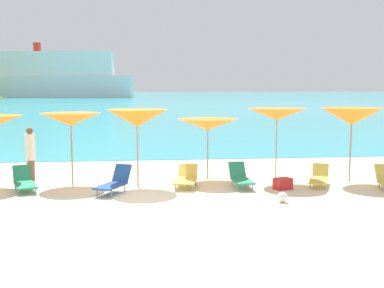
{
  "coord_description": "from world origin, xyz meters",
  "views": [
    {
      "loc": [
        -0.14,
        -12.93,
        3.01
      ],
      "look_at": [
        1.62,
        2.62,
        1.2
      ],
      "focal_mm": 44.93,
      "sensor_mm": 36.0,
      "label": 1
    }
  ],
  "objects_px": {
    "beachgoer_0": "(30,152)",
    "beach_ball": "(282,197)",
    "umbrella_4": "(208,124)",
    "lounge_chair_4": "(186,178)",
    "lounge_chair_6": "(241,177)",
    "lounge_chair_1": "(114,182)",
    "lounge_chair_3": "(24,181)",
    "umbrella_3": "(137,118)",
    "lounge_chair_2": "(319,178)",
    "umbrella_6": "(352,117)",
    "cruise_ship": "(57,77)",
    "umbrella_5": "(277,114)",
    "cooler_box": "(283,184)",
    "umbrella_2": "(71,120)"
  },
  "relations": [
    {
      "from": "beachgoer_0",
      "to": "beach_ball",
      "type": "xyz_separation_m",
      "value": [
        7.32,
        -3.97,
        -0.79
      ]
    },
    {
      "from": "umbrella_4",
      "to": "beachgoer_0",
      "type": "distance_m",
      "value": 5.9
    },
    {
      "from": "lounge_chair_4",
      "to": "lounge_chair_6",
      "type": "distance_m",
      "value": 1.67
    },
    {
      "from": "lounge_chair_1",
      "to": "lounge_chair_3",
      "type": "distance_m",
      "value": 2.77
    },
    {
      "from": "lounge_chair_1",
      "to": "umbrella_3",
      "type": "bearing_deg",
      "value": 81.5
    },
    {
      "from": "lounge_chair_2",
      "to": "beachgoer_0",
      "type": "xyz_separation_m",
      "value": [
        -9.13,
        1.91,
        0.68
      ]
    },
    {
      "from": "umbrella_6",
      "to": "beachgoer_0",
      "type": "relative_size",
      "value": 1.37
    },
    {
      "from": "umbrella_6",
      "to": "lounge_chair_3",
      "type": "bearing_deg",
      "value": -178.8
    },
    {
      "from": "umbrella_3",
      "to": "lounge_chair_4",
      "type": "relative_size",
      "value": 1.44
    },
    {
      "from": "lounge_chair_3",
      "to": "beachgoer_0",
      "type": "xyz_separation_m",
      "value": [
        -0.14,
        1.6,
        0.67
      ]
    },
    {
      "from": "lounge_chair_3",
      "to": "beach_ball",
      "type": "distance_m",
      "value": 7.56
    },
    {
      "from": "cruise_ship",
      "to": "lounge_chair_3",
      "type": "bearing_deg",
      "value": -74.24
    },
    {
      "from": "umbrella_4",
      "to": "cruise_ship",
      "type": "xyz_separation_m",
      "value": [
        -29.43,
        152.65,
        5.01
      ]
    },
    {
      "from": "lounge_chair_6",
      "to": "beachgoer_0",
      "type": "height_order",
      "value": "beachgoer_0"
    },
    {
      "from": "lounge_chair_3",
      "to": "lounge_chair_6",
      "type": "relative_size",
      "value": 1.15
    },
    {
      "from": "lounge_chair_6",
      "to": "beach_ball",
      "type": "height_order",
      "value": "lounge_chair_6"
    },
    {
      "from": "lounge_chair_6",
      "to": "lounge_chair_4",
      "type": "bearing_deg",
      "value": 167.6
    },
    {
      "from": "umbrella_5",
      "to": "lounge_chair_4",
      "type": "xyz_separation_m",
      "value": [
        -2.99,
        -0.51,
        -1.92
      ]
    },
    {
      "from": "lounge_chair_4",
      "to": "cruise_ship",
      "type": "relative_size",
      "value": 0.03
    },
    {
      "from": "lounge_chair_6",
      "to": "cooler_box",
      "type": "distance_m",
      "value": 1.29
    },
    {
      "from": "lounge_chair_2",
      "to": "lounge_chair_6",
      "type": "distance_m",
      "value": 2.49
    },
    {
      "from": "umbrella_2",
      "to": "lounge_chair_4",
      "type": "distance_m",
      "value": 4.06
    },
    {
      "from": "umbrella_3",
      "to": "lounge_chair_6",
      "type": "xyz_separation_m",
      "value": [
        3.13,
        -0.54,
        -1.8
      ]
    },
    {
      "from": "cooler_box",
      "to": "lounge_chair_1",
      "type": "bearing_deg",
      "value": 157.08
    },
    {
      "from": "umbrella_3",
      "to": "umbrella_6",
      "type": "relative_size",
      "value": 0.99
    },
    {
      "from": "umbrella_5",
      "to": "lounge_chair_4",
      "type": "distance_m",
      "value": 3.58
    },
    {
      "from": "lounge_chair_2",
      "to": "cruise_ship",
      "type": "distance_m",
      "value": 157.65
    },
    {
      "from": "umbrella_6",
      "to": "lounge_chair_1",
      "type": "distance_m",
      "value": 7.8
    },
    {
      "from": "umbrella_2",
      "to": "lounge_chair_1",
      "type": "relative_size",
      "value": 1.52
    },
    {
      "from": "umbrella_6",
      "to": "cruise_ship",
      "type": "relative_size",
      "value": 0.05
    },
    {
      "from": "umbrella_2",
      "to": "umbrella_6",
      "type": "height_order",
      "value": "umbrella_6"
    },
    {
      "from": "umbrella_4",
      "to": "umbrella_5",
      "type": "relative_size",
      "value": 0.91
    },
    {
      "from": "umbrella_6",
      "to": "lounge_chair_6",
      "type": "distance_m",
      "value": 4.16
    },
    {
      "from": "umbrella_4",
      "to": "lounge_chair_6",
      "type": "distance_m",
      "value": 2.22
    },
    {
      "from": "beachgoer_0",
      "to": "lounge_chair_3",
      "type": "bearing_deg",
      "value": -135.45
    },
    {
      "from": "umbrella_2",
      "to": "lounge_chair_2",
      "type": "height_order",
      "value": "umbrella_2"
    },
    {
      "from": "lounge_chair_6",
      "to": "cooler_box",
      "type": "relative_size",
      "value": 2.79
    },
    {
      "from": "lounge_chair_2",
      "to": "cruise_ship",
      "type": "xyz_separation_m",
      "value": [
        -32.75,
        154.07,
        6.59
      ]
    },
    {
      "from": "umbrella_6",
      "to": "lounge_chair_4",
      "type": "height_order",
      "value": "umbrella_6"
    },
    {
      "from": "lounge_chair_4",
      "to": "cruise_ship",
      "type": "bearing_deg",
      "value": 112.52
    },
    {
      "from": "lounge_chair_1",
      "to": "beachgoer_0",
      "type": "bearing_deg",
      "value": 167.88
    },
    {
      "from": "umbrella_6",
      "to": "beachgoer_0",
      "type": "distance_m",
      "value": 10.51
    },
    {
      "from": "lounge_chair_3",
      "to": "lounge_chair_4",
      "type": "xyz_separation_m",
      "value": [
        4.85,
        0.01,
        0.01
      ]
    },
    {
      "from": "umbrella_6",
      "to": "cooler_box",
      "type": "bearing_deg",
      "value": -159.34
    },
    {
      "from": "lounge_chair_1",
      "to": "lounge_chair_4",
      "type": "xyz_separation_m",
      "value": [
        2.17,
        0.71,
        -0.06
      ]
    },
    {
      "from": "umbrella_3",
      "to": "beach_ball",
      "type": "height_order",
      "value": "umbrella_3"
    },
    {
      "from": "lounge_chair_1",
      "to": "lounge_chair_6",
      "type": "bearing_deg",
      "value": 33.37
    },
    {
      "from": "beach_ball",
      "to": "cooler_box",
      "type": "xyz_separation_m",
      "value": [
        0.51,
        1.63,
        0.03
      ]
    },
    {
      "from": "umbrella_4",
      "to": "lounge_chair_2",
      "type": "relative_size",
      "value": 1.43
    },
    {
      "from": "umbrella_4",
      "to": "lounge_chair_3",
      "type": "xyz_separation_m",
      "value": [
        -5.68,
        -1.11,
        -1.57
      ]
    }
  ]
}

